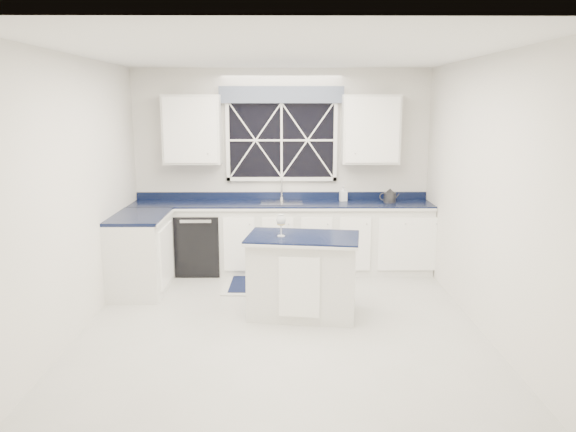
{
  "coord_description": "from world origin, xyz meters",
  "views": [
    {
      "loc": [
        0.02,
        -5.39,
        2.24
      ],
      "look_at": [
        0.07,
        0.4,
        1.07
      ],
      "focal_mm": 35.0,
      "sensor_mm": 36.0,
      "label": 1
    }
  ],
  "objects_px": {
    "soap_bottle": "(343,193)",
    "wine_glass": "(281,221)",
    "dishwasher": "(200,242)",
    "island": "(303,275)",
    "faucet": "(282,189)",
    "kettle": "(390,196)"
  },
  "relations": [
    {
      "from": "island",
      "to": "soap_bottle",
      "type": "xyz_separation_m",
      "value": [
        0.6,
        1.74,
        0.61
      ]
    },
    {
      "from": "island",
      "to": "wine_glass",
      "type": "distance_m",
      "value": 0.64
    },
    {
      "from": "dishwasher",
      "to": "island",
      "type": "distance_m",
      "value": 2.08
    },
    {
      "from": "faucet",
      "to": "soap_bottle",
      "type": "xyz_separation_m",
      "value": [
        0.83,
        -0.06,
        -0.06
      ]
    },
    {
      "from": "soap_bottle",
      "to": "faucet",
      "type": "bearing_deg",
      "value": 176.04
    },
    {
      "from": "faucet",
      "to": "island",
      "type": "height_order",
      "value": "faucet"
    },
    {
      "from": "kettle",
      "to": "soap_bottle",
      "type": "height_order",
      "value": "soap_bottle"
    },
    {
      "from": "faucet",
      "to": "kettle",
      "type": "relative_size",
      "value": 1.16
    },
    {
      "from": "island",
      "to": "faucet",
      "type": "bearing_deg",
      "value": 105.51
    },
    {
      "from": "dishwasher",
      "to": "faucet",
      "type": "xyz_separation_m",
      "value": [
        1.1,
        0.19,
        0.69
      ]
    },
    {
      "from": "wine_glass",
      "to": "soap_bottle",
      "type": "xyz_separation_m",
      "value": [
        0.84,
        1.75,
        0.01
      ]
    },
    {
      "from": "dishwasher",
      "to": "wine_glass",
      "type": "distance_m",
      "value": 2.05
    },
    {
      "from": "island",
      "to": "kettle",
      "type": "distance_m",
      "value": 2.1
    },
    {
      "from": "island",
      "to": "soap_bottle",
      "type": "relative_size",
      "value": 6.09
    },
    {
      "from": "island",
      "to": "kettle",
      "type": "xyz_separation_m",
      "value": [
        1.21,
        1.62,
        0.59
      ]
    },
    {
      "from": "dishwasher",
      "to": "island",
      "type": "bearing_deg",
      "value": -50.29
    },
    {
      "from": "faucet",
      "to": "wine_glass",
      "type": "bearing_deg",
      "value": -90.07
    },
    {
      "from": "faucet",
      "to": "wine_glass",
      "type": "relative_size",
      "value": 1.29
    },
    {
      "from": "soap_bottle",
      "to": "wine_glass",
      "type": "bearing_deg",
      "value": -115.52
    },
    {
      "from": "dishwasher",
      "to": "kettle",
      "type": "bearing_deg",
      "value": 0.4
    },
    {
      "from": "dishwasher",
      "to": "island",
      "type": "xyz_separation_m",
      "value": [
        1.33,
        -1.6,
        0.03
      ]
    },
    {
      "from": "island",
      "to": "kettle",
      "type": "bearing_deg",
      "value": 61.44
    }
  ]
}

